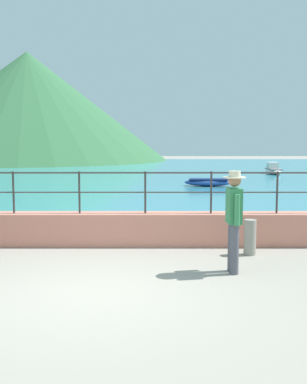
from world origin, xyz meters
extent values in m
plane|color=gray|center=(0.00, 0.00, 0.00)|extent=(120.00, 120.00, 0.00)
cube|color=tan|center=(0.00, 3.20, 0.35)|extent=(20.00, 0.56, 0.70)
cylinder|color=#383330|center=(-2.12, 3.20, 1.15)|extent=(0.04, 0.04, 0.90)
cylinder|color=#383330|center=(-0.71, 3.20, 1.15)|extent=(0.04, 0.04, 0.90)
cylinder|color=#383330|center=(0.71, 3.20, 1.15)|extent=(0.04, 0.04, 0.90)
cylinder|color=#383330|center=(2.12, 3.20, 1.15)|extent=(0.04, 0.04, 0.90)
cylinder|color=#383330|center=(3.54, 3.20, 1.15)|extent=(0.04, 0.04, 0.90)
cylinder|color=#383330|center=(0.00, 3.20, 1.57)|extent=(18.40, 0.04, 0.04)
cylinder|color=#383330|center=(0.00, 3.20, 1.15)|extent=(18.40, 0.03, 0.03)
cube|color=teal|center=(0.00, 25.84, 0.03)|extent=(64.00, 44.32, 0.06)
cone|color=#33663D|center=(-12.89, 45.29, 5.91)|extent=(30.58, 30.58, 11.83)
cylinder|color=#4C4C56|center=(2.25, 0.97, 0.43)|extent=(0.15, 0.15, 0.86)
cylinder|color=#4C4C56|center=(2.24, 1.15, 0.43)|extent=(0.15, 0.15, 0.86)
cube|color=#337F4C|center=(2.25, 1.06, 1.16)|extent=(0.24, 0.37, 0.60)
cylinder|color=#337F4C|center=(2.26, 0.82, 1.12)|extent=(0.09, 0.09, 0.52)
cylinder|color=#337F4C|center=(2.24, 1.30, 1.12)|extent=(0.09, 0.09, 0.52)
sphere|color=#9E7051|center=(2.25, 1.06, 1.59)|extent=(0.22, 0.22, 0.22)
cylinder|color=beige|center=(2.25, 1.06, 1.64)|extent=(0.38, 0.38, 0.02)
cylinder|color=beige|center=(2.25, 1.06, 1.70)|extent=(0.20, 0.20, 0.10)
cylinder|color=gray|center=(2.79, 2.32, 0.35)|extent=(0.24, 0.24, 0.70)
ellipsoid|color=#2D4C9E|center=(3.53, 15.69, 0.24)|extent=(2.36, 1.05, 0.36)
cube|color=navy|center=(3.53, 15.69, 0.39)|extent=(1.89, 0.89, 0.06)
ellipsoid|color=white|center=(8.74, 23.81, 0.24)|extent=(0.92, 2.31, 0.36)
cube|color=gray|center=(8.74, 23.81, 0.39)|extent=(0.78, 1.85, 0.06)
cube|color=silver|center=(8.74, 24.06, 0.62)|extent=(0.64, 0.81, 0.40)
camera|label=1|loc=(0.88, -6.78, 2.26)|focal=43.83mm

